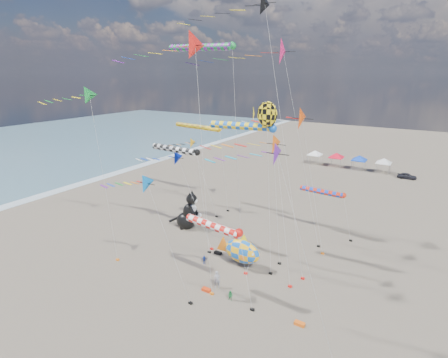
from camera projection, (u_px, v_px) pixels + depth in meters
The scene contains 28 objects.
ground at pixel (170, 317), 31.02m from camera, with size 260.00×260.00×0.00m, color brown.
delta_kite_0 at pixel (263, 5), 31.69m from camera, with size 14.31×2.54×28.31m.
delta_kite_1 at pixel (178, 47), 29.10m from camera, with size 11.90×2.63×24.44m.
delta_kite_2 at pixel (284, 157), 24.12m from camera, with size 9.60×1.83×16.56m.
delta_kite_3 at pixel (173, 159), 42.57m from camera, with size 11.43×1.95×12.02m.
delta_kite_4 at pixel (149, 184), 31.69m from camera, with size 9.26×1.94×12.40m.
delta_kite_5 at pixel (193, 146), 51.54m from camera, with size 8.46×1.67×11.65m.
delta_kite_6 at pixel (264, 147), 32.96m from camera, with size 10.60×2.19×15.50m.
delta_kite_7 at pixel (286, 53), 39.61m from camera, with size 17.85×3.25×24.81m.
delta_kite_8 at pixel (305, 119), 38.78m from camera, with size 11.14×2.74×17.51m.
delta_kite_9 at pixel (72, 98), 37.42m from camera, with size 11.91×2.06×19.63m.
windsock_0 at pixel (200, 127), 53.56m from camera, with size 9.71×0.74×13.19m.
windsock_1 at pixel (177, 150), 40.77m from camera, with size 8.24×0.76×12.60m.
windsock_2 at pixel (216, 227), 31.71m from camera, with size 7.28×0.77×7.82m.
windsock_3 at pixel (245, 127), 37.54m from camera, with size 9.09×0.86×15.74m.
windsock_4 at pixel (202, 48), 43.24m from camera, with size 11.29×0.91×24.29m.
windsock_5 at pixel (324, 192), 45.24m from camera, with size 7.34×0.72×6.36m.
angelfish_kite at pixel (265, 116), 35.52m from camera, with size 3.74×3.02×18.09m.
cat_inflatable at pixel (187, 210), 48.01m from camera, with size 4.06×2.03×5.48m, color black, non-canonical shape.
fish_inflatable at pixel (242, 251), 38.43m from camera, with size 5.57×1.99×4.14m.
person_adult at pixel (217, 280), 35.04m from camera, with size 0.67×0.44×1.85m, color gray.
child_green at pixel (230, 296), 33.17m from camera, with size 0.50×0.39×1.03m, color #1E7937.
child_blue at pixel (204, 260), 39.55m from camera, with size 0.62×0.26×1.06m, color #1F3DA9.
kite_bag_0 at pixel (206, 290), 34.70m from camera, with size 0.90×0.44×0.30m, color red.
kite_bag_1 at pixel (300, 324), 30.02m from camera, with size 0.90×0.44×0.30m, color #E05B12.
kite_bag_2 at pixel (218, 253), 41.82m from camera, with size 0.90×0.44×0.30m, color black.
tent_row at pixel (348, 155), 78.26m from camera, with size 19.20×4.20×3.80m.
parked_car at pixel (407, 176), 71.18m from camera, with size 1.45×3.62×1.23m, color #26262D.
Camera 1 is at (17.69, -19.71, 20.86)m, focal length 28.00 mm.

